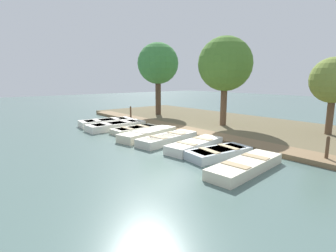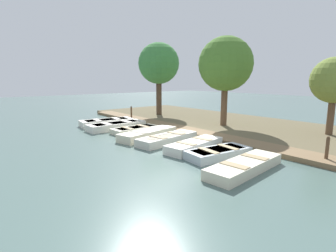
{
  "view_description": "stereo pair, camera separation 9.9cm",
  "coord_description": "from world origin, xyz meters",
  "px_view_note": "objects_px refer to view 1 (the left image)",
  "views": [
    {
      "loc": [
        9.0,
        10.24,
        3.0
      ],
      "look_at": [
        0.7,
        0.22,
        0.65
      ],
      "focal_mm": 28.0,
      "sensor_mm": 36.0,
      "label": 1
    },
    {
      "loc": [
        8.92,
        10.3,
        3.0
      ],
      "look_at": [
        0.7,
        0.22,
        0.65
      ],
      "focal_mm": 28.0,
      "sensor_mm": 36.0,
      "label": 2
    }
  ],
  "objects_px": {
    "rowboat_2": "(135,130)",
    "park_tree_far_left": "(158,64)",
    "rowboat_3": "(148,134)",
    "park_tree_left": "(225,64)",
    "rowboat_0": "(106,122)",
    "rowboat_4": "(168,139)",
    "rowboat_6": "(219,153)",
    "rowboat_1": "(116,126)",
    "rowboat_5": "(195,145)",
    "rowboat_7": "(246,166)",
    "mooring_post_far": "(327,150)",
    "mooring_post_near": "(131,113)",
    "park_tree_center": "(334,81)"
  },
  "relations": [
    {
      "from": "rowboat_0",
      "to": "park_tree_left",
      "type": "relative_size",
      "value": 0.63
    },
    {
      "from": "rowboat_5",
      "to": "park_tree_far_left",
      "type": "relative_size",
      "value": 0.54
    },
    {
      "from": "rowboat_4",
      "to": "rowboat_5",
      "type": "relative_size",
      "value": 1.09
    },
    {
      "from": "mooring_post_near",
      "to": "park_tree_left",
      "type": "bearing_deg",
      "value": 112.42
    },
    {
      "from": "rowboat_5",
      "to": "rowboat_7",
      "type": "distance_m",
      "value": 3.02
    },
    {
      "from": "mooring_post_far",
      "to": "park_tree_left",
      "type": "bearing_deg",
      "value": -111.4
    },
    {
      "from": "park_tree_left",
      "to": "rowboat_3",
      "type": "bearing_deg",
      "value": -7.78
    },
    {
      "from": "rowboat_4",
      "to": "rowboat_7",
      "type": "bearing_deg",
      "value": 76.02
    },
    {
      "from": "rowboat_0",
      "to": "rowboat_3",
      "type": "relative_size",
      "value": 0.96
    },
    {
      "from": "rowboat_5",
      "to": "rowboat_6",
      "type": "xyz_separation_m",
      "value": [
        0.1,
        1.38,
        -0.02
      ]
    },
    {
      "from": "mooring_post_far",
      "to": "rowboat_6",
      "type": "bearing_deg",
      "value": -51.37
    },
    {
      "from": "mooring_post_near",
      "to": "park_tree_far_left",
      "type": "bearing_deg",
      "value": -179.33
    },
    {
      "from": "rowboat_3",
      "to": "rowboat_7",
      "type": "relative_size",
      "value": 1.05
    },
    {
      "from": "rowboat_3",
      "to": "mooring_post_near",
      "type": "distance_m",
      "value": 6.26
    },
    {
      "from": "mooring_post_near",
      "to": "rowboat_4",
      "type": "bearing_deg",
      "value": 71.62
    },
    {
      "from": "rowboat_7",
      "to": "park_tree_far_left",
      "type": "height_order",
      "value": "park_tree_far_left"
    },
    {
      "from": "park_tree_far_left",
      "to": "park_tree_left",
      "type": "relative_size",
      "value": 1.05
    },
    {
      "from": "rowboat_7",
      "to": "park_tree_far_left",
      "type": "bearing_deg",
      "value": -119.92
    },
    {
      "from": "rowboat_0",
      "to": "rowboat_6",
      "type": "height_order",
      "value": "rowboat_0"
    },
    {
      "from": "mooring_post_far",
      "to": "mooring_post_near",
      "type": "bearing_deg",
      "value": -90.0
    },
    {
      "from": "rowboat_2",
      "to": "park_tree_far_left",
      "type": "relative_size",
      "value": 0.48
    },
    {
      "from": "rowboat_6",
      "to": "park_tree_far_left",
      "type": "bearing_deg",
      "value": -108.63
    },
    {
      "from": "rowboat_0",
      "to": "park_tree_far_left",
      "type": "xyz_separation_m",
      "value": [
        -5.1,
        -1.07,
        3.93
      ]
    },
    {
      "from": "mooring_post_near",
      "to": "mooring_post_far",
      "type": "bearing_deg",
      "value": 90.0
    },
    {
      "from": "rowboat_3",
      "to": "park_tree_left",
      "type": "height_order",
      "value": "park_tree_left"
    },
    {
      "from": "rowboat_0",
      "to": "rowboat_1",
      "type": "xyz_separation_m",
      "value": [
        0.1,
        1.52,
        -0.0
      ]
    },
    {
      "from": "rowboat_5",
      "to": "mooring_post_near",
      "type": "bearing_deg",
      "value": -113.04
    },
    {
      "from": "mooring_post_far",
      "to": "park_tree_left",
      "type": "relative_size",
      "value": 0.18
    },
    {
      "from": "mooring_post_near",
      "to": "rowboat_2",
      "type": "bearing_deg",
      "value": 61.32
    },
    {
      "from": "rowboat_1",
      "to": "mooring_post_near",
      "type": "height_order",
      "value": "mooring_post_near"
    },
    {
      "from": "rowboat_3",
      "to": "mooring_post_far",
      "type": "distance_m",
      "value": 7.89
    },
    {
      "from": "mooring_post_near",
      "to": "park_tree_center",
      "type": "xyz_separation_m",
      "value": [
        -4.68,
        11.63,
        2.39
      ]
    },
    {
      "from": "rowboat_5",
      "to": "park_tree_far_left",
      "type": "distance_m",
      "value": 10.88
    },
    {
      "from": "rowboat_6",
      "to": "rowboat_5",
      "type": "bearing_deg",
      "value": -86.91
    },
    {
      "from": "rowboat_0",
      "to": "mooring_post_far",
      "type": "relative_size",
      "value": 3.41
    },
    {
      "from": "rowboat_5",
      "to": "mooring_post_near",
      "type": "height_order",
      "value": "mooring_post_near"
    },
    {
      "from": "rowboat_0",
      "to": "park_tree_center",
      "type": "height_order",
      "value": "park_tree_center"
    },
    {
      "from": "rowboat_2",
      "to": "rowboat_6",
      "type": "distance_m",
      "value": 6.14
    },
    {
      "from": "rowboat_5",
      "to": "mooring_post_far",
      "type": "relative_size",
      "value": 3.07
    },
    {
      "from": "rowboat_6",
      "to": "park_tree_left",
      "type": "height_order",
      "value": "park_tree_left"
    },
    {
      "from": "rowboat_6",
      "to": "rowboat_3",
      "type": "bearing_deg",
      "value": -81.19
    },
    {
      "from": "mooring_post_far",
      "to": "park_tree_far_left",
      "type": "bearing_deg",
      "value": -101.09
    },
    {
      "from": "rowboat_2",
      "to": "park_tree_left",
      "type": "height_order",
      "value": "park_tree_left"
    },
    {
      "from": "rowboat_4",
      "to": "park_tree_far_left",
      "type": "distance_m",
      "value": 9.61
    },
    {
      "from": "rowboat_0",
      "to": "mooring_post_near",
      "type": "xyz_separation_m",
      "value": [
        -2.51,
        -1.04,
        0.3
      ]
    },
    {
      "from": "rowboat_4",
      "to": "rowboat_5",
      "type": "distance_m",
      "value": 1.7
    },
    {
      "from": "rowboat_0",
      "to": "rowboat_6",
      "type": "distance_m",
      "value": 9.21
    },
    {
      "from": "mooring_post_near",
      "to": "rowboat_6",
      "type": "bearing_deg",
      "value": 77.03
    },
    {
      "from": "mooring_post_far",
      "to": "park_tree_far_left",
      "type": "relative_size",
      "value": 0.18
    },
    {
      "from": "rowboat_2",
      "to": "park_tree_left",
      "type": "relative_size",
      "value": 0.5
    }
  ]
}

